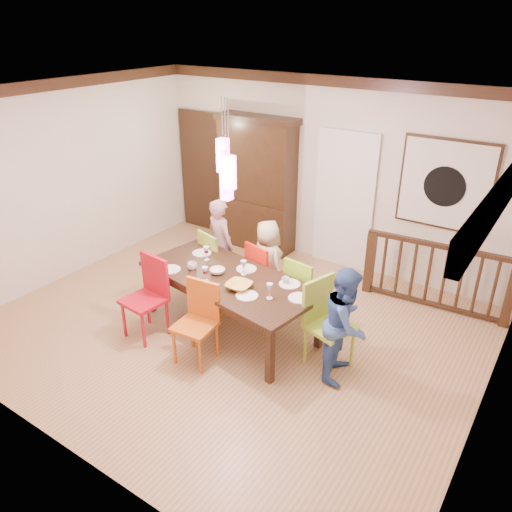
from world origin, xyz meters
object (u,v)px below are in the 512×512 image
Objects in this scene: dining_table at (229,282)px; chair_far_left at (219,257)px; person_far_mid at (267,262)px; person_end_right at (346,324)px; person_far_left at (221,245)px; balustrade at (436,275)px; chair_end_right at (331,320)px; china_hutch at (257,184)px.

chair_far_left is at bearing 144.28° from dining_table.
person_far_mid is 0.91× the size of person_end_right.
dining_table is at bearing 79.55° from person_end_right.
person_far_left is at bearing 142.30° from dining_table.
person_far_left is 1.14× the size of person_far_mid.
person_end_right is (2.31, -0.74, 0.12)m from chair_far_left.
person_far_left reaches higher than chair_far_left.
person_end_right reaches higher than dining_table.
chair_end_right is at bearing -112.13° from balustrade.
person_far_mid reaches higher than chair_far_left.
chair_end_right is at bearing 10.52° from dining_table.
china_hutch reaches higher than person_far_mid.
chair_far_left is 0.79× the size of person_far_mid.
chair_end_right is (1.39, 0.03, -0.08)m from dining_table.
person_far_mid is (0.73, 0.14, 0.06)m from chair_far_left.
chair_end_right is at bearing 177.17° from person_far_left.
dining_table is 1.02m from chair_far_left.
balustrade is 1.64× the size of person_far_mid.
dining_table is at bearing -63.81° from china_hutch.
china_hutch is at bearing 65.06° from chair_end_right.
chair_end_right reaches higher than balustrade.
person_end_right reaches higher than balustrade.
person_end_right is (2.73, -2.35, -0.47)m from china_hutch.
person_end_right is (0.21, -0.06, 0.07)m from chair_end_right.
person_far_mid is 1.80m from person_end_right.
person_far_left reaches higher than person_far_mid.
chair_end_right is 0.86× the size of person_far_mid.
chair_far_left is (-0.71, 0.71, -0.13)m from dining_table.
person_far_left reaches higher than chair_end_right.
person_far_mid reaches higher than dining_table.
chair_end_right is 2.04m from balustrade.
china_hutch reaches higher than chair_far_left.
dining_table is at bearing 150.10° from person_far_left.
dining_table is 1.86× the size of person_end_right.
china_hutch is at bearing -27.97° from person_far_mid.
dining_table is 1.59m from person_end_right.
china_hutch is 1.63m from person_far_left.
person_far_mid reaches higher than chair_end_right.
person_far_left is at bearing -161.15° from balustrade.
dining_table is at bearing -139.72° from balustrade.
person_far_mid is at bearing 97.75° from dining_table.
china_hutch is 3.24m from balustrade.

